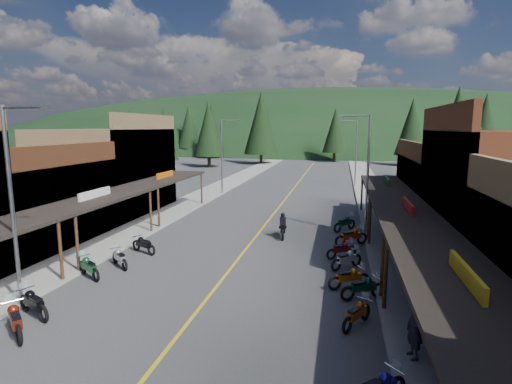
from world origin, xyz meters
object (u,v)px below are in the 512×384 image
Objects in this scene: shop_west_3 at (109,171)px; pine_9 at (473,133)px; bike_west_8 at (143,244)px; pedestrian_east_b at (387,222)px; streetlight_1 at (223,153)px; bike_west_5 at (33,302)px; pine_11 at (457,127)px; rider_on_bike at (283,227)px; pine_3 at (335,130)px; pine_0 at (131,130)px; bike_east_9 at (342,249)px; streetlight_0 at (14,198)px; pine_10 at (209,129)px; bike_east_8 at (347,258)px; streetlight_2 at (366,169)px; pine_1 at (212,127)px; bike_west_4 at (15,319)px; bike_west_6 at (89,266)px; shop_west_2 at (22,203)px; shop_east_3 at (461,194)px; streetlight_3 at (355,150)px; pine_7 at (189,127)px; pedestrian_east_a at (415,328)px; bike_east_11 at (345,222)px; pine_2 at (261,123)px; pine_5 at (485,123)px; bike_west_7 at (120,257)px; bike_east_10 at (351,236)px; bike_east_6 at (363,286)px; bike_east_5 at (357,313)px; bike_east_7 at (349,277)px; pine_8 at (164,135)px.

pine_9 is (37.78, 33.70, 2.86)m from shop_west_3.
pedestrian_east_b is (14.05, 6.67, 0.38)m from bike_west_8.
bike_west_5 is at bearing -87.94° from streetlight_1.
pine_11 is 52.06m from bike_west_5.
bike_west_5 is 0.91× the size of rider_on_bike.
pine_3 is 32.26m from pine_11.
pine_0 is 5.83× the size of bike_east_9.
bike_west_5 is (-9.92, -72.67, -5.88)m from pine_3.
pine_10 is (-11.05, 56.00, 2.32)m from streetlight_0.
streetlight_2 is at bearing 126.77° from bike_east_8.
shop_west_3 is at bearing -80.13° from pine_1.
pedestrian_east_b is (15.43, -13.95, -3.51)m from streetlight_1.
bike_west_4 is 1.38× the size of pedestrian_east_b.
bike_west_6 is 0.89× the size of rider_on_bike.
bike_east_9 is 5.16m from rider_on_bike.
shop_west_2 is 1.00× the size of shop_east_3.
shop_east_3 reaches higher than bike_west_4.
streetlight_3 is 29.12m from bike_east_8.
pedestrian_east_a is at bearing -64.37° from pine_7.
pine_11 is 5.97× the size of bike_west_6.
shop_west_3 is at bearing -141.68° from pine_11.
pine_0 is 5.57× the size of bike_west_8.
bike_east_11 reaches higher than bike_west_8.
bike_west_5 is 4.02m from bike_west_6.
streetlight_0 is 64.17m from pine_2.
pine_1 is 83.32m from pedestrian_east_a.
bike_west_7 is (-39.66, -73.02, -7.44)m from pine_5.
bike_west_6 is 14.81m from bike_east_10.
bike_east_6 reaches higher than bike_west_8.
bike_west_4 reaches higher than bike_west_7.
pine_11 is 43.16m from bike_east_6.
rider_on_bike reaches higher than bike_west_5.
bike_east_10 is 4.45m from rider_on_bike.
pedestrian_east_b is (14.79, 10.72, 0.35)m from bike_west_6.
bike_east_5 is at bearing -64.77° from pine_7.
bike_east_7 is (23.89, -51.40, -6.22)m from pine_10.
pine_8 is at bearing 44.49° from bike_west_5.
bike_east_8 is (12.76, -20.83, -3.89)m from streetlight_1.
bike_east_6 is at bearing 179.90° from pedestrian_east_a.
streetlight_2 is 71.59m from pine_0.
pine_7 reaches higher than bike_east_6.
pine_0 reaches higher than bike_east_7.
pine_1 is 20.89m from pine_10.
bike_west_5 is at bearing -131.26° from streetlight_2.
pine_1 reaches higher than pine_0.
streetlight_0 is 0.64× the size of pine_1.
bike_east_11 is at bearing 49.45° from streetlight_0.
bike_east_7 is (12.84, -23.40, -3.89)m from streetlight_1.
pine_3 reaches higher than shop_west_2.
streetlight_3 is at bearing 2.36° from bike_west_8.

